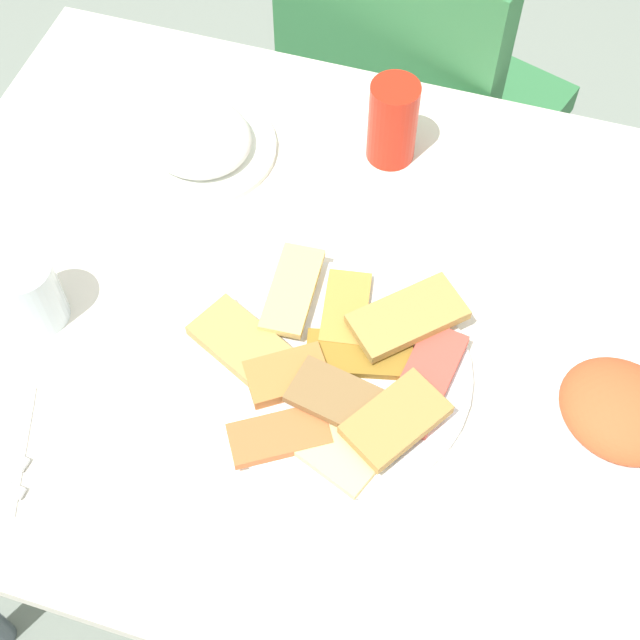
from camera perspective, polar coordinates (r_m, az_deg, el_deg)
The scene contains 8 objects.
ground_plane at distance 1.80m, azimuth -0.49°, elevation -12.73°, with size 6.00×6.00×0.00m, color gray.
dining_table at distance 1.19m, azimuth -0.72°, elevation -1.56°, with size 1.07×0.85×0.77m.
dining_chair at distance 1.69m, azimuth 5.70°, elevation 13.33°, with size 0.53×0.53×0.93m.
pide_platter at distance 1.05m, azimuth 1.25°, elevation -3.14°, with size 0.34×0.31×0.04m.
salad_plate_greens at distance 1.27m, azimuth -7.67°, elevation 11.17°, with size 0.21×0.21×0.06m.
salad_plate_rice at distance 1.07m, azimuth 18.36°, elevation -5.58°, with size 0.19×0.19×0.07m.
soda_can at distance 1.23m, azimuth 4.60°, elevation 12.33°, with size 0.07×0.07×0.12m, color red.
drinking_glass at distance 1.12m, azimuth -17.78°, elevation 1.65°, with size 0.07×0.07×0.10m, color silver.
Camera 1 is at (0.19, -0.58, 1.70)m, focal length 50.79 mm.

